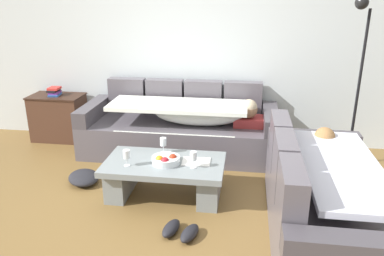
{
  "coord_description": "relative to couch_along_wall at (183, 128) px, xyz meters",
  "views": [
    {
      "loc": [
        0.87,
        -2.95,
        1.98
      ],
      "look_at": [
        0.29,
        1.04,
        0.55
      ],
      "focal_mm": 35.87,
      "sensor_mm": 36.0,
      "label": 1
    }
  ],
  "objects": [
    {
      "name": "wine_glass_near_right",
      "position": [
        0.31,
        -1.25,
        0.17
      ],
      "size": [
        0.07,
        0.07,
        0.17
      ],
      "color": "silver",
      "rests_on": "coffee_table"
    },
    {
      "name": "back_wall",
      "position": [
        -0.09,
        0.52,
        1.02
      ],
      "size": [
        9.0,
        0.1,
        2.7
      ],
      "primitive_type": "cube",
      "color": "silver",
      "rests_on": "ground_plane"
    },
    {
      "name": "open_magazine",
      "position": [
        0.32,
        -1.12,
        0.06
      ],
      "size": [
        0.29,
        0.22,
        0.01
      ],
      "primitive_type": "cube",
      "rotation": [
        0.0,
        0.0,
        0.04
      ],
      "color": "white",
      "rests_on": "coffee_table"
    },
    {
      "name": "coffee_table",
      "position": [
        0.0,
        -1.15,
        -0.09
      ],
      "size": [
        1.2,
        0.68,
        0.38
      ],
      "color": "gray",
      "rests_on": "ground_plane"
    },
    {
      "name": "fruit_bowl",
      "position": [
        0.03,
        -1.2,
        0.09
      ],
      "size": [
        0.28,
        0.28,
        0.1
      ],
      "color": "silver",
      "rests_on": "coffee_table"
    },
    {
      "name": "pair_of_shoes",
      "position": [
        0.28,
        -1.81,
        -0.28
      ],
      "size": [
        0.35,
        0.34,
        0.09
      ],
      "color": "black",
      "rests_on": "ground_plane"
    },
    {
      "name": "book_stack_on_cabinet",
      "position": [
        -1.83,
        0.23,
        0.37
      ],
      "size": [
        0.17,
        0.23,
        0.11
      ],
      "color": "#2D569E",
      "rests_on": "side_cabinet"
    },
    {
      "name": "ground_plane",
      "position": [
        -0.09,
        -1.63,
        -0.33
      ],
      "size": [
        14.0,
        14.0,
        0.0
      ],
      "primitive_type": "plane",
      "color": "brown"
    },
    {
      "name": "floor_lamp",
      "position": [
        1.99,
        -0.16,
        0.79
      ],
      "size": [
        0.33,
        0.31,
        1.95
      ],
      "color": "black",
      "rests_on": "ground_plane"
    },
    {
      "name": "wine_glass_near_left",
      "position": [
        -0.34,
        -1.3,
        0.17
      ],
      "size": [
        0.07,
        0.07,
        0.17
      ],
      "color": "silver",
      "rests_on": "coffee_table"
    },
    {
      "name": "crumpled_garment",
      "position": [
        -0.94,
        -1.0,
        -0.27
      ],
      "size": [
        0.49,
        0.51,
        0.12
      ],
      "primitive_type": "ellipsoid",
      "rotation": [
        0.0,
        0.0,
        2.19
      ],
      "color": "#232328",
      "rests_on": "ground_plane"
    },
    {
      "name": "couch_near_window",
      "position": [
        1.48,
        -1.62,
        0.01
      ],
      "size": [
        0.92,
        2.01,
        0.88
      ],
      "rotation": [
        0.0,
        0.0,
        1.57
      ],
      "color": "#59535B",
      "rests_on": "ground_plane"
    },
    {
      "name": "wine_glass_far_back",
      "position": [
        -0.05,
        -0.93,
        0.17
      ],
      "size": [
        0.07,
        0.07,
        0.17
      ],
      "color": "silver",
      "rests_on": "coffee_table"
    },
    {
      "name": "side_cabinet",
      "position": [
        -1.81,
        0.22,
        -0.01
      ],
      "size": [
        0.72,
        0.44,
        0.64
      ],
      "color": "#4B2E21",
      "rests_on": "ground_plane"
    },
    {
      "name": "couch_along_wall",
      "position": [
        0.0,
        0.0,
        0.0
      ],
      "size": [
        2.46,
        0.92,
        0.88
      ],
      "color": "#59535B",
      "rests_on": "ground_plane"
    }
  ]
}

